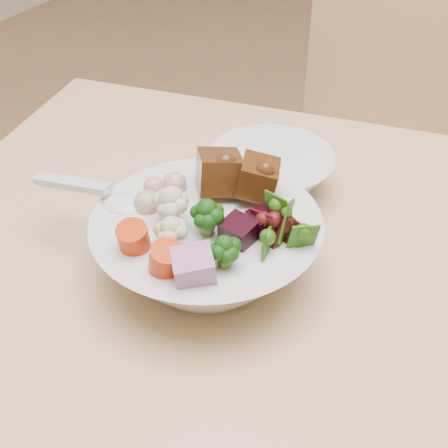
# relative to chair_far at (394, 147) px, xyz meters

# --- Properties ---
(chair_far) EXTENTS (0.50, 0.50, 0.92)m
(chair_far) POSITION_rel_chair_far_xyz_m (0.00, 0.00, 0.00)
(chair_far) COLOR tan
(chair_far) RESTS_ON ground
(food_bowl) EXTENTS (0.25, 0.25, 0.14)m
(food_bowl) POSITION_rel_chair_far_xyz_m (-0.04, -0.66, 0.22)
(food_bowl) COLOR silver
(food_bowl) RESTS_ON dining_table
(soup_spoon) EXTENTS (0.15, 0.05, 0.03)m
(soup_spoon) POSITION_rel_chair_far_xyz_m (-0.15, -0.69, 0.25)
(soup_spoon) COLOR silver
(soup_spoon) RESTS_ON food_bowl
(side_bowl) EXTENTS (0.17, 0.17, 0.06)m
(side_bowl) POSITION_rel_chair_far_xyz_m (-0.05, -0.48, 0.20)
(side_bowl) COLOR silver
(side_bowl) RESTS_ON dining_table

